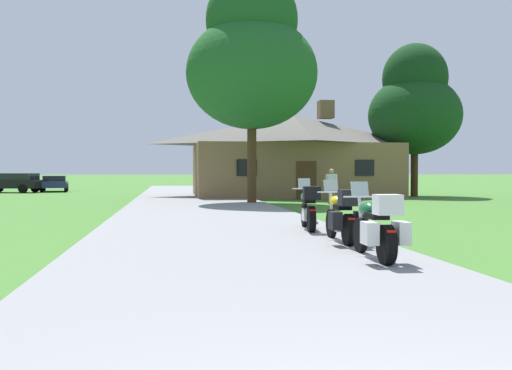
# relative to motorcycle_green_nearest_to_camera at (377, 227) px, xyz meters

# --- Properties ---
(ground_plane) EXTENTS (500.00, 500.00, 0.00)m
(ground_plane) POSITION_rel_motorcycle_green_nearest_to_camera_xyz_m (-2.14, 12.89, -0.61)
(ground_plane) COLOR #42752D
(asphalt_driveway) EXTENTS (6.40, 80.00, 0.06)m
(asphalt_driveway) POSITION_rel_motorcycle_green_nearest_to_camera_xyz_m (-2.14, 10.89, -0.58)
(asphalt_driveway) COLOR gray
(asphalt_driveway) RESTS_ON ground
(motorcycle_green_nearest_to_camera) EXTENTS (0.74, 2.08, 1.30)m
(motorcycle_green_nearest_to_camera) POSITION_rel_motorcycle_green_nearest_to_camera_xyz_m (0.00, 0.00, 0.00)
(motorcycle_green_nearest_to_camera) COLOR black
(motorcycle_green_nearest_to_camera) RESTS_ON asphalt_driveway
(motorcycle_yellow_second_in_row) EXTENTS (0.74, 2.08, 1.30)m
(motorcycle_yellow_second_in_row) POSITION_rel_motorcycle_green_nearest_to_camera_xyz_m (0.12, 2.38, 0.00)
(motorcycle_yellow_second_in_row) COLOR black
(motorcycle_yellow_second_in_row) RESTS_ON asphalt_driveway
(motorcycle_green_farthest_in_row) EXTENTS (0.70, 2.08, 1.30)m
(motorcycle_green_farthest_in_row) POSITION_rel_motorcycle_green_nearest_to_camera_xyz_m (0.04, 5.07, 0.01)
(motorcycle_green_farthest_in_row) COLOR black
(motorcycle_green_farthest_in_row) RESTS_ON asphalt_driveway
(stone_lodge) EXTENTS (12.56, 8.23, 5.91)m
(stone_lodge) POSITION_rel_motorcycle_green_nearest_to_camera_xyz_m (3.98, 25.91, 1.97)
(stone_lodge) COLOR brown
(stone_lodge) RESTS_ON ground
(bystander_white_shirt_near_lodge) EXTENTS (0.53, 0.32, 1.67)m
(bystander_white_shirt_near_lodge) POSITION_rel_motorcycle_green_nearest_to_camera_xyz_m (4.11, 17.43, 0.32)
(bystander_white_shirt_near_lodge) COLOR #75664C
(bystander_white_shirt_near_lodge) RESTS_ON ground
(tree_right_of_lodge) EXTENTS (5.65, 5.65, 9.36)m
(tree_right_of_lodge) POSITION_rel_motorcycle_green_nearest_to_camera_xyz_m (11.41, 24.75, 5.04)
(tree_right_of_lodge) COLOR #422D19
(tree_right_of_lodge) RESTS_ON ground
(tree_by_lodge_front) EXTENTS (6.24, 6.24, 11.05)m
(tree_by_lodge_front) POSITION_rel_motorcycle_green_nearest_to_camera_xyz_m (0.42, 18.25, 6.34)
(tree_by_lodge_front) COLOR #422D19
(tree_by_lodge_front) RESTS_ON ground
(parked_black_suv_far_left) EXTENTS (4.93, 3.05, 1.40)m
(parked_black_suv_far_left) POSITION_rel_motorcycle_green_nearest_to_camera_xyz_m (-14.83, 34.97, 0.17)
(parked_black_suv_far_left) COLOR black
(parked_black_suv_far_left) RESTS_ON ground
(parked_navy_sedan_far_left) EXTENTS (2.40, 4.41, 1.20)m
(parked_navy_sedan_far_left) POSITION_rel_motorcycle_green_nearest_to_camera_xyz_m (-12.16, 36.70, 0.03)
(parked_navy_sedan_far_left) COLOR navy
(parked_navy_sedan_far_left) RESTS_ON ground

